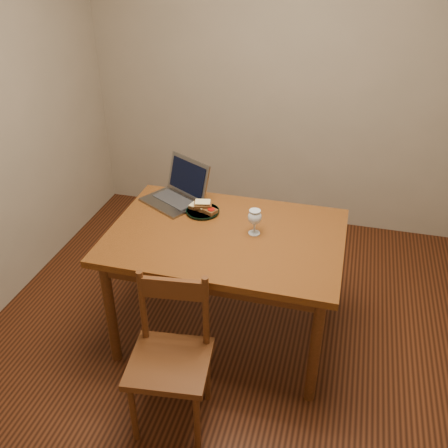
% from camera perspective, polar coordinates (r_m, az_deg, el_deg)
% --- Properties ---
extents(floor, '(3.20, 3.20, 0.02)m').
position_cam_1_polar(floor, '(3.18, 1.67, -13.34)').
color(floor, black).
rests_on(floor, ground).
extents(back_wall, '(3.20, 0.02, 2.60)m').
position_cam_1_polar(back_wall, '(3.97, 7.66, 17.50)').
color(back_wall, gray).
rests_on(back_wall, floor).
extents(front_wall, '(3.20, 0.02, 2.60)m').
position_cam_1_polar(front_wall, '(1.21, -16.58, -20.35)').
color(front_wall, gray).
rests_on(front_wall, floor).
extents(table, '(1.30, 0.90, 0.74)m').
position_cam_1_polar(table, '(2.82, 0.18, -2.57)').
color(table, '#4B250C').
rests_on(table, floor).
extents(chair, '(0.43, 0.41, 0.42)m').
position_cam_1_polar(chair, '(2.49, -6.19, -14.34)').
color(chair, '#3E230D').
rests_on(chair, floor).
extents(plate, '(0.20, 0.20, 0.02)m').
position_cam_1_polar(plate, '(2.97, -2.45, 1.43)').
color(plate, black).
rests_on(plate, table).
extents(sandwich_cheese, '(0.11, 0.08, 0.03)m').
position_cam_1_polar(sandwich_cheese, '(2.98, -3.01, 2.00)').
color(sandwich_cheese, '#381E0C').
rests_on(sandwich_cheese, plate).
extents(sandwich_tomato, '(0.12, 0.10, 0.03)m').
position_cam_1_polar(sandwich_tomato, '(2.94, -1.80, 1.67)').
color(sandwich_tomato, '#381E0C').
rests_on(sandwich_tomato, plate).
extents(sandwich_top, '(0.12, 0.09, 0.03)m').
position_cam_1_polar(sandwich_top, '(2.95, -2.44, 2.28)').
color(sandwich_top, '#381E0C').
rests_on(sandwich_top, plate).
extents(milk_glass, '(0.08, 0.08, 0.15)m').
position_cam_1_polar(milk_glass, '(2.74, 3.51, 0.24)').
color(milk_glass, white).
rests_on(milk_glass, table).
extents(laptop, '(0.44, 0.43, 0.24)m').
position_cam_1_polar(laptop, '(3.10, -5.19, 3.88)').
color(laptop, slate).
rests_on(laptop, table).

